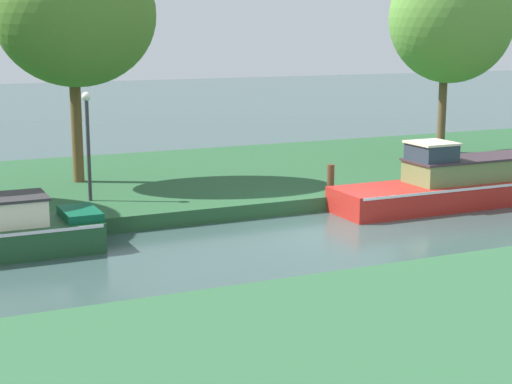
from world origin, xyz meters
TOP-DOWN VIEW (x-y plane):
  - ground_plane at (0.00, 0.00)m, footprint 120.00×120.00m
  - riverbank_far at (0.00, 7.00)m, footprint 72.00×10.00m
  - red_narrowboat at (5.42, 1.20)m, footprint 9.50×1.80m
  - willow_tree_centre at (-5.04, 6.52)m, footprint 4.61×3.36m
  - willow_tree_right at (8.39, 6.96)m, footprint 4.78×3.72m
  - lamp_post at (-5.37, 4.23)m, footprint 0.24×0.24m
  - mooring_post_near at (1.12, 2.76)m, footprint 0.20×0.20m
  - mooring_post_far at (3.86, 2.76)m, footprint 0.20×0.20m

SIDE VIEW (x-z plane):
  - ground_plane at x=0.00m, z-range 0.00..0.00m
  - riverbank_far at x=0.00m, z-range 0.00..0.40m
  - red_narrowboat at x=5.42m, z-range -0.34..1.52m
  - mooring_post_near at x=1.12m, z-range 0.40..1.14m
  - mooring_post_far at x=3.86m, z-range 0.40..1.24m
  - lamp_post at x=-5.37m, z-range 0.78..3.66m
  - willow_tree_right at x=8.39m, z-range 1.68..8.84m
  - willow_tree_centre at x=-5.04m, z-range 1.81..8.75m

